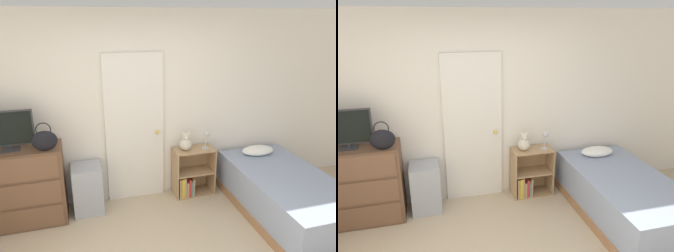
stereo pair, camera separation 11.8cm
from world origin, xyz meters
The scene contains 10 objects.
wall_back centered at (0.00, 1.97, 1.27)m, with size 10.00×0.06×2.55m.
door_closed centered at (-0.05, 1.92, 1.01)m, with size 0.78×0.09×2.02m.
dresser centered at (-1.51, 1.69, 0.49)m, with size 1.02×0.47×0.98m.
tv centered at (-1.55, 1.67, 1.23)m, with size 0.57×0.16×0.47m.
handbag centered at (-1.16, 1.55, 1.11)m, with size 0.29×0.11×0.34m.
storage_bin centered at (-0.73, 1.73, 0.32)m, with size 0.37×0.38×0.64m.
bookshelf centered at (0.70, 1.77, 0.27)m, with size 0.57×0.31×0.69m.
teddy_bear centered at (0.62, 1.76, 0.80)m, with size 0.17×0.17×0.26m.
desk_lamp centered at (0.92, 1.72, 0.88)m, with size 0.11×0.10×0.27m.
bed centered at (1.69, 0.93, 0.28)m, with size 1.04×2.00×0.67m.
Camera 1 is at (-0.79, -2.18, 2.45)m, focal length 35.00 mm.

